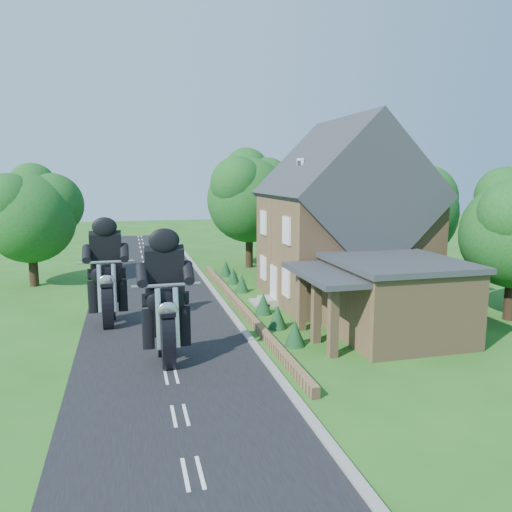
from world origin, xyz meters
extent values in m
plane|color=#225A19|center=(0.00, 0.00, 0.00)|extent=(120.00, 120.00, 0.00)
cube|color=black|center=(0.00, 0.00, 0.01)|extent=(7.00, 80.00, 0.02)
cube|color=gray|center=(3.65, 0.00, 0.06)|extent=(0.30, 80.00, 0.12)
cube|color=#8F6D48|center=(4.30, 5.00, 0.20)|extent=(0.30, 22.00, 0.40)
cube|color=#8F6D48|center=(10.50, 6.00, 3.00)|extent=(8.00, 8.00, 6.00)
cube|color=#282C30|center=(10.50, 6.00, 6.00)|extent=(8.48, 8.64, 8.48)
cube|color=#8F6D48|center=(12.50, 6.00, 9.20)|extent=(0.60, 0.90, 1.60)
cube|color=white|center=(7.90, 6.00, 7.50)|extent=(0.12, 0.80, 0.90)
cube|color=black|center=(7.84, 6.00, 7.50)|extent=(0.04, 0.55, 0.65)
cube|color=white|center=(6.44, 6.00, 1.05)|extent=(0.10, 1.10, 2.10)
cube|color=gray|center=(6.10, 6.00, 0.15)|extent=(0.80, 1.60, 0.30)
cube|color=gray|center=(5.60, 6.00, 0.07)|extent=(0.80, 1.60, 0.15)
cube|color=white|center=(6.44, 3.80, 1.60)|extent=(0.10, 1.10, 1.40)
cube|color=black|center=(6.42, 3.80, 1.60)|extent=(0.04, 0.92, 1.22)
cube|color=white|center=(6.44, 8.20, 1.60)|extent=(0.10, 1.10, 1.40)
cube|color=black|center=(6.42, 8.20, 1.60)|extent=(0.04, 0.92, 1.22)
cube|color=white|center=(6.44, 3.80, 4.30)|extent=(0.10, 1.10, 1.40)
cube|color=black|center=(6.42, 3.80, 4.30)|extent=(0.04, 0.92, 1.22)
cube|color=white|center=(6.44, 8.20, 4.30)|extent=(0.10, 1.10, 1.40)
cube|color=black|center=(6.42, 8.20, 4.30)|extent=(0.04, 0.92, 1.22)
cube|color=#8F6D48|center=(10.00, -0.80, 1.60)|extent=(5.00, 5.60, 3.20)
cube|color=#282C30|center=(10.00, -0.80, 3.32)|extent=(5.30, 5.94, 0.24)
cube|color=#282C30|center=(6.90, -0.80, 2.95)|extent=(2.60, 5.32, 0.22)
cube|color=#8F6D48|center=(6.30, -2.60, 1.40)|extent=(0.35, 0.35, 2.80)
cube|color=#8F6D48|center=(6.30, -0.80, 1.40)|extent=(0.35, 0.35, 2.80)
cube|color=#8F6D48|center=(6.30, 1.00, 1.40)|extent=(0.35, 0.35, 2.80)
sphere|color=#134516|center=(17.10, 1.04, 6.05)|extent=(2.86, 2.86, 2.86)
cylinder|color=black|center=(16.50, 8.50, 1.50)|extent=(0.56, 0.56, 3.00)
sphere|color=#134516|center=(16.50, 8.50, 4.65)|extent=(6.00, 6.00, 6.00)
sphere|color=#134516|center=(17.85, 9.10, 5.55)|extent=(4.32, 4.32, 4.32)
sphere|color=#134516|center=(15.45, 7.60, 5.85)|extent=(3.72, 3.72, 3.72)
sphere|color=#134516|center=(16.60, 9.70, 6.75)|extent=(3.30, 3.30, 3.30)
cylinder|color=black|center=(14.00, 16.00, 1.80)|extent=(0.56, 0.56, 3.60)
sphere|color=#134516|center=(14.00, 16.00, 5.58)|extent=(7.20, 7.20, 7.20)
sphere|color=#134516|center=(15.62, 16.72, 6.66)|extent=(5.18, 5.18, 5.18)
sphere|color=#134516|center=(12.74, 14.92, 7.02)|extent=(4.46, 4.46, 4.46)
sphere|color=#134516|center=(14.10, 17.44, 8.10)|extent=(3.96, 3.96, 3.96)
cylinder|color=black|center=(8.00, 17.00, 1.70)|extent=(0.56, 0.56, 3.40)
sphere|color=#134516|center=(8.00, 17.00, 5.16)|extent=(6.40, 6.40, 6.40)
sphere|color=#134516|center=(9.44, 17.64, 6.12)|extent=(4.61, 4.61, 4.61)
sphere|color=#134516|center=(6.88, 16.04, 6.44)|extent=(3.97, 3.97, 3.97)
sphere|color=#134516|center=(8.10, 18.28, 7.40)|extent=(3.52, 3.52, 3.52)
cylinder|color=black|center=(-7.00, 14.00, 1.40)|extent=(0.56, 0.56, 2.80)
sphere|color=#134516|center=(-7.00, 14.00, 4.34)|extent=(5.60, 5.60, 5.60)
sphere|color=#134516|center=(-5.74, 14.56, 5.18)|extent=(4.03, 4.03, 4.03)
sphere|color=#134516|center=(-7.98, 13.16, 5.46)|extent=(3.47, 3.47, 3.47)
sphere|color=#134516|center=(-6.90, 15.12, 6.30)|extent=(3.08, 3.08, 3.08)
cone|color=#113619|center=(5.30, -1.00, 0.55)|extent=(0.90, 0.90, 1.10)
cone|color=#113619|center=(5.30, 1.50, 0.55)|extent=(0.90, 0.90, 1.10)
cone|color=#113619|center=(5.30, 4.00, 0.55)|extent=(0.90, 0.90, 1.10)
cone|color=#113619|center=(5.30, 9.00, 0.55)|extent=(0.90, 0.90, 1.10)
cone|color=#113619|center=(5.30, 11.50, 0.55)|extent=(0.90, 0.90, 1.10)
cone|color=#113619|center=(5.30, 14.00, 0.55)|extent=(0.90, 0.90, 1.10)
camera|label=1|loc=(-1.26, -19.94, 7.05)|focal=35.00mm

